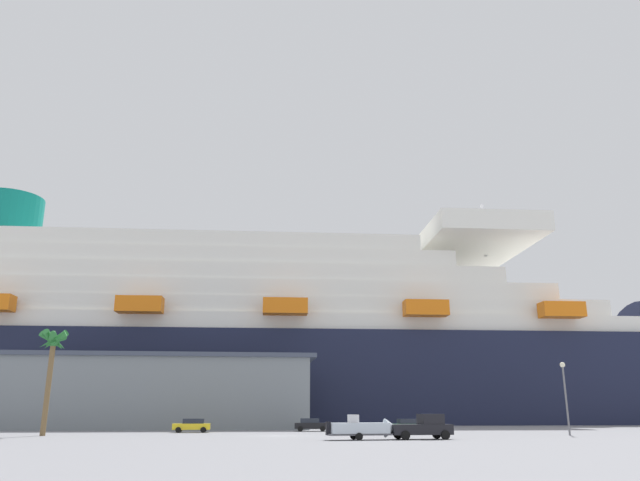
{
  "coord_description": "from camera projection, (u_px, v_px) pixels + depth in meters",
  "views": [
    {
      "loc": [
        3.35,
        -65.03,
        2.44
      ],
      "look_at": [
        4.78,
        22.91,
        27.32
      ],
      "focal_mm": 33.94,
      "sensor_mm": 36.0,
      "label": 1
    }
  ],
  "objects": [
    {
      "name": "parked_car_black_coupe",
      "position": [
        311.0,
        424.0,
        75.82
      ],
      "size": [
        4.23,
        2.21,
        1.58
      ],
      "color": "black",
      "rests_on": "ground_plane"
    },
    {
      "name": "cruise_ship",
      "position": [
        168.0,
        348.0,
        123.74
      ],
      "size": [
        264.55,
        50.95,
        55.14
      ],
      "color": "#191E38",
      "rests_on": "ground_plane"
    },
    {
      "name": "street_lamp",
      "position": [
        565.0,
        387.0,
        64.41
      ],
      "size": [
        0.56,
        0.56,
        7.53
      ],
      "color": "slate",
      "rests_on": "ground_plane"
    },
    {
      "name": "parked_car_green_wagon",
      "position": [
        410.0,
        426.0,
        70.25
      ],
      "size": [
        4.5,
        2.55,
        1.58
      ],
      "color": "#2D723F",
      "rests_on": "ground_plane"
    },
    {
      "name": "palm_tree",
      "position": [
        53.0,
        349.0,
        64.21
      ],
      "size": [
        2.99,
        3.23,
        10.89
      ],
      "color": "brown",
      "rests_on": "ground_plane"
    },
    {
      "name": "small_boat_on_trailer",
      "position": [
        366.0,
        428.0,
        53.47
      ],
      "size": [
        7.23,
        2.89,
        2.15
      ],
      "color": "#595960",
      "rests_on": "ground_plane"
    },
    {
      "name": "pickup_truck",
      "position": [
        423.0,
        427.0,
        54.56
      ],
      "size": [
        5.88,
        3.11,
        2.2
      ],
      "color": "black",
      "rests_on": "ground_plane"
    },
    {
      "name": "ground_plane",
      "position": [
        287.0,
        428.0,
        90.71
      ],
      "size": [
        600.0,
        600.0,
        0.0
      ],
      "primitive_type": "plane",
      "color": "gray"
    },
    {
      "name": "terminal_building",
      "position": [
        148.0,
        392.0,
        89.08
      ],
      "size": [
        49.57,
        23.58,
        10.22
      ],
      "color": "slate",
      "rests_on": "ground_plane"
    },
    {
      "name": "parked_car_yellow_taxi",
      "position": [
        192.0,
        425.0,
        71.74
      ],
      "size": [
        4.55,
        2.46,
        1.58
      ],
      "color": "yellow",
      "rests_on": "ground_plane"
    }
  ]
}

